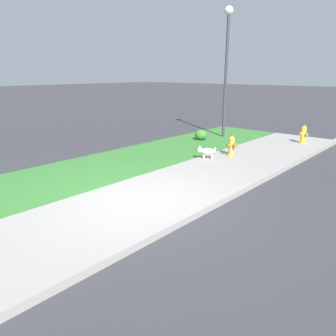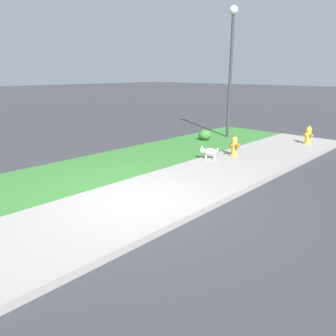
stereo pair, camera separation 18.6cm
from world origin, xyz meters
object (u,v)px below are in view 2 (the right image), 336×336
(shrub_bush_far_verge, at_px, (205,135))
(street_lamp, at_px, (231,53))
(fire_hydrant_across_street, at_px, (308,135))
(small_white_dog, at_px, (209,152))
(fire_hydrant_at_driveway, at_px, (234,146))

(shrub_bush_far_verge, bearing_deg, street_lamp, -13.02)
(fire_hydrant_across_street, distance_m, small_white_dog, 4.30)
(fire_hydrant_across_street, height_order, street_lamp, street_lamp)
(street_lamp, bearing_deg, fire_hydrant_at_driveway, -143.10)
(small_white_dog, relative_size, shrub_bush_far_verge, 1.03)
(small_white_dog, bearing_deg, fire_hydrant_across_street, -145.27)
(fire_hydrant_at_driveway, distance_m, small_white_dog, 0.90)
(fire_hydrant_at_driveway, xyz_separation_m, fire_hydrant_across_street, (3.27, -0.95, 0.01))
(fire_hydrant_across_street, xyz_separation_m, shrub_bush_far_verge, (-1.90, 3.07, -0.12))
(fire_hydrant_at_driveway, xyz_separation_m, small_white_dog, (-0.83, 0.34, -0.08))
(small_white_dog, distance_m, street_lamp, 4.65)
(fire_hydrant_at_driveway, height_order, fire_hydrant_across_street, fire_hydrant_across_street)
(small_white_dog, bearing_deg, shrub_bush_far_verge, -88.83)
(small_white_dog, bearing_deg, street_lamp, -103.13)
(fire_hydrant_across_street, distance_m, street_lamp, 4.04)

